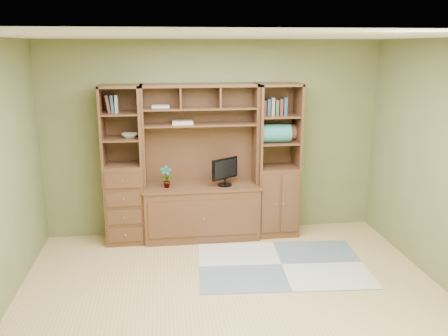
{
  "coord_description": "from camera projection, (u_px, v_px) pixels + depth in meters",
  "views": [
    {
      "loc": [
        -0.67,
        -4.23,
        2.52
      ],
      "look_at": [
        0.04,
        1.2,
        1.1
      ],
      "focal_mm": 38.0,
      "sensor_mm": 36.0,
      "label": 1
    }
  ],
  "objects": [
    {
      "name": "magazines",
      "position": [
        183.0,
        122.0,
        6.09
      ],
      "size": [
        0.26,
        0.19,
        0.04
      ],
      "primitive_type": "cube",
      "color": "beige",
      "rests_on": "center_hutch"
    },
    {
      "name": "monitor",
      "position": [
        225.0,
        167.0,
        6.18
      ],
      "size": [
        0.45,
        0.38,
        0.51
      ],
      "primitive_type": "cube",
      "rotation": [
        0.0,
        0.0,
        0.58
      ],
      "color": "black",
      "rests_on": "center_hutch"
    },
    {
      "name": "rug",
      "position": [
        282.0,
        265.0,
        5.6
      ],
      "size": [
        2.03,
        1.42,
        0.01
      ],
      "primitive_type": "cube",
      "rotation": [
        0.0,
        0.0,
        -0.07
      ],
      "color": "#979D9D",
      "rests_on": "ground"
    },
    {
      "name": "room",
      "position": [
        236.0,
        179.0,
        4.45
      ],
      "size": [
        4.6,
        4.1,
        2.64
      ],
      "color": "tan",
      "rests_on": "ground"
    },
    {
      "name": "center_hutch",
      "position": [
        201.0,
        164.0,
        6.16
      ],
      "size": [
        1.54,
        0.53,
        2.05
      ],
      "primitive_type": "cube",
      "color": "#53321D",
      "rests_on": "ground"
    },
    {
      "name": "blanket_teal",
      "position": [
        274.0,
        133.0,
        6.18
      ],
      "size": [
        0.41,
        0.24,
        0.24
      ],
      "primitive_type": "cube",
      "color": "teal",
      "rests_on": "right_tower"
    },
    {
      "name": "orchid",
      "position": [
        166.0,
        177.0,
        6.11
      ],
      "size": [
        0.16,
        0.11,
        0.3
      ],
      "primitive_type": "imported",
      "color": "#9B4F34",
      "rests_on": "center_hutch"
    },
    {
      "name": "blanket_red",
      "position": [
        281.0,
        132.0,
        6.32
      ],
      "size": [
        0.38,
        0.21,
        0.21
      ],
      "primitive_type": "cube",
      "color": "brown",
      "rests_on": "right_tower"
    },
    {
      "name": "right_tower",
      "position": [
        277.0,
        161.0,
        6.33
      ],
      "size": [
        0.55,
        0.45,
        2.05
      ],
      "primitive_type": "cube",
      "color": "#53321D",
      "rests_on": "ground"
    },
    {
      "name": "left_tower",
      "position": [
        123.0,
        166.0,
        6.08
      ],
      "size": [
        0.5,
        0.45,
        2.05
      ],
      "primitive_type": "cube",
      "color": "#53321D",
      "rests_on": "ground"
    },
    {
      "name": "bowl",
      "position": [
        130.0,
        136.0,
        5.99
      ],
      "size": [
        0.21,
        0.21,
        0.05
      ],
      "primitive_type": "imported",
      "color": "beige",
      "rests_on": "left_tower"
    }
  ]
}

